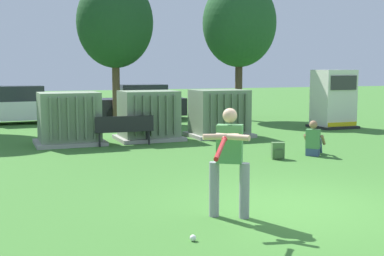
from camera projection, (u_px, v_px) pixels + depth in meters
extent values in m
plane|color=#3D752D|center=(296.00, 207.00, 8.73)|extent=(96.00, 96.00, 0.00)
cube|color=#9E9B93|center=(70.00, 142.00, 15.93)|extent=(2.10, 1.70, 0.12)
cube|color=gray|center=(69.00, 116.00, 15.84)|extent=(1.80, 1.40, 1.50)
cube|color=#63755B|center=(50.00, 120.00, 14.90)|extent=(0.06, 0.12, 1.27)
cube|color=#63755B|center=(59.00, 119.00, 15.00)|extent=(0.06, 0.12, 1.27)
cube|color=#63755B|center=(68.00, 119.00, 15.09)|extent=(0.06, 0.12, 1.27)
cube|color=#63755B|center=(77.00, 119.00, 15.18)|extent=(0.06, 0.12, 1.27)
cube|color=#63755B|center=(86.00, 118.00, 15.28)|extent=(0.06, 0.12, 1.27)
cube|color=#63755B|center=(94.00, 118.00, 15.37)|extent=(0.06, 0.12, 1.27)
cube|color=#9E9B93|center=(149.00, 138.00, 16.95)|extent=(2.10, 1.70, 0.12)
cube|color=gray|center=(149.00, 114.00, 16.86)|extent=(1.80, 1.40, 1.50)
cube|color=#63755B|center=(136.00, 116.00, 15.92)|extent=(0.06, 0.12, 1.27)
cube|color=#63755B|center=(144.00, 116.00, 16.02)|extent=(0.06, 0.12, 1.27)
cube|color=#63755B|center=(152.00, 116.00, 16.11)|extent=(0.06, 0.12, 1.27)
cube|color=#63755B|center=(159.00, 115.00, 16.20)|extent=(0.06, 0.12, 1.27)
cube|color=#63755B|center=(167.00, 115.00, 16.30)|extent=(0.06, 0.12, 1.27)
cube|color=#63755B|center=(174.00, 115.00, 16.39)|extent=(0.06, 0.12, 1.27)
cube|color=#9E9B93|center=(219.00, 135.00, 17.80)|extent=(2.10, 1.70, 0.12)
cube|color=gray|center=(219.00, 111.00, 17.71)|extent=(1.80, 1.40, 1.50)
cube|color=#63755B|center=(211.00, 114.00, 16.77)|extent=(0.06, 0.12, 1.27)
cube|color=#63755B|center=(218.00, 114.00, 16.86)|extent=(0.06, 0.12, 1.27)
cube|color=#63755B|center=(225.00, 113.00, 16.96)|extent=(0.06, 0.12, 1.27)
cube|color=#63755B|center=(232.00, 113.00, 17.05)|extent=(0.06, 0.12, 1.27)
cube|color=#63755B|center=(239.00, 113.00, 17.14)|extent=(0.06, 0.12, 1.27)
cube|color=#63755B|center=(246.00, 113.00, 17.24)|extent=(0.06, 0.12, 1.27)
cube|color=#262626|center=(332.00, 126.00, 20.38)|extent=(1.60, 1.40, 0.10)
cube|color=silver|center=(333.00, 98.00, 20.24)|extent=(1.40, 1.20, 2.20)
cube|color=#383838|center=(344.00, 83.00, 19.60)|extent=(1.19, 0.04, 0.55)
cube|color=yellow|center=(342.00, 124.00, 19.79)|extent=(1.33, 0.04, 0.16)
cube|color=black|center=(124.00, 131.00, 15.70)|extent=(1.82, 0.48, 0.05)
cube|color=black|center=(125.00, 123.00, 15.50)|extent=(1.80, 0.12, 0.44)
cylinder|color=black|center=(98.00, 139.00, 15.61)|extent=(0.06, 0.06, 0.42)
cylinder|color=black|center=(147.00, 137.00, 16.11)|extent=(0.06, 0.06, 0.42)
cylinder|color=black|center=(100.00, 140.00, 15.35)|extent=(0.06, 0.06, 0.42)
cylinder|color=black|center=(149.00, 138.00, 15.84)|extent=(0.06, 0.06, 0.42)
cylinder|color=gray|center=(244.00, 191.00, 8.03)|extent=(0.16, 0.16, 0.88)
cylinder|color=gray|center=(214.00, 189.00, 8.12)|extent=(0.16, 0.16, 0.88)
cube|color=#4C8C4C|center=(230.00, 144.00, 7.99)|extent=(0.47, 0.42, 0.60)
sphere|color=#DBAD89|center=(230.00, 116.00, 7.94)|extent=(0.23, 0.23, 0.23)
cylinder|color=#DBAD89|center=(233.00, 137.00, 7.59)|extent=(0.40, 0.48, 0.09)
cylinder|color=#DBAD89|center=(221.00, 137.00, 7.62)|extent=(0.55, 0.21, 0.09)
cylinder|color=red|center=(220.00, 149.00, 6.95)|extent=(0.51, 0.75, 0.21)
sphere|color=red|center=(225.00, 139.00, 7.36)|extent=(0.08, 0.08, 0.08)
sphere|color=white|center=(193.00, 238.00, 6.99)|extent=(0.09, 0.09, 0.09)
cube|color=#384C75|center=(313.00, 152.00, 13.83)|extent=(0.41, 0.41, 0.20)
cube|color=#4C8C4C|center=(313.00, 139.00, 13.79)|extent=(0.41, 0.41, 0.52)
sphere|color=#9E7051|center=(313.00, 125.00, 13.74)|extent=(0.22, 0.22, 0.22)
cylinder|color=#384C75|center=(311.00, 146.00, 14.06)|extent=(0.42, 0.40, 0.13)
cylinder|color=#384C75|center=(313.00, 145.00, 14.26)|extent=(0.30, 0.29, 0.46)
cylinder|color=#384C75|center=(318.00, 147.00, 13.98)|extent=(0.42, 0.40, 0.13)
cylinder|color=#384C75|center=(320.00, 145.00, 14.18)|extent=(0.30, 0.29, 0.46)
cylinder|color=#9E7051|center=(306.00, 139.00, 14.09)|extent=(0.36, 0.34, 0.32)
cylinder|color=#9E7051|center=(323.00, 140.00, 13.90)|extent=(0.36, 0.34, 0.32)
cube|color=#4C723F|center=(278.00, 151.00, 13.30)|extent=(0.37, 0.29, 0.44)
cube|color=#3D5B33|center=(279.00, 154.00, 13.18)|extent=(0.23, 0.13, 0.22)
cylinder|color=brown|center=(116.00, 92.00, 22.21)|extent=(0.33, 0.33, 2.66)
ellipsoid|color=#1E4723|center=(115.00, 22.00, 21.87)|extent=(3.28, 3.28, 3.89)
cylinder|color=#4C3828|center=(239.00, 90.00, 23.44)|extent=(0.33, 0.33, 2.71)
ellipsoid|color=#235128|center=(239.00, 23.00, 23.09)|extent=(3.34, 3.34, 3.96)
cube|color=silver|center=(14.00, 110.00, 21.90)|extent=(4.22, 1.75, 0.80)
cube|color=#262B33|center=(17.00, 93.00, 21.87)|extent=(2.12, 1.59, 0.64)
cylinder|color=black|center=(48.00, 117.00, 21.64)|extent=(0.64, 0.23, 0.64)
cylinder|color=black|center=(44.00, 113.00, 23.20)|extent=(0.64, 0.23, 0.64)
cube|color=black|center=(139.00, 107.00, 23.73)|extent=(4.26, 1.85, 0.80)
cube|color=#262B33|center=(142.00, 91.00, 23.69)|extent=(2.15, 1.63, 0.64)
cylinder|color=black|center=(115.00, 115.00, 22.53)|extent=(0.65, 0.24, 0.64)
cylinder|color=black|center=(108.00, 112.00, 24.12)|extent=(0.65, 0.24, 0.64)
cylinder|color=black|center=(171.00, 113.00, 23.39)|extent=(0.65, 0.24, 0.64)
cylinder|color=black|center=(161.00, 110.00, 24.98)|extent=(0.65, 0.24, 0.64)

